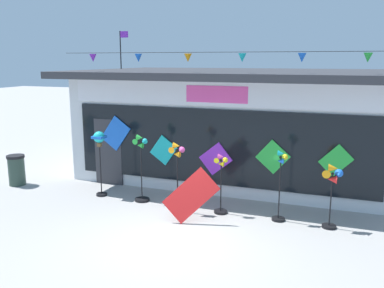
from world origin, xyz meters
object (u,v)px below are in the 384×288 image
wind_spinner_left (141,165)px  trash_bin (17,170)px  wind_spinner_far_left (99,145)px  wind_spinner_right (280,182)px  wind_spinner_center_right (221,181)px  wind_spinner_center_left (177,170)px  display_kite_on_ground (191,195)px  kite_shop_building (240,121)px  wind_spinner_far_right (332,184)px

wind_spinner_left → trash_bin: size_ratio=1.97×
wind_spinner_far_left → wind_spinner_right: 4.95m
wind_spinner_far_left → trash_bin: wind_spinner_far_left is taller
wind_spinner_center_right → trash_bin: 6.46m
wind_spinner_center_left → display_kite_on_ground: (0.58, -0.57, -0.42)m
kite_shop_building → trash_bin: bearing=-147.5°
kite_shop_building → wind_spinner_far_left: kite_shop_building is taller
trash_bin → wind_spinner_left: bearing=-0.1°
wind_spinner_far_left → wind_spinner_far_right: (6.08, -0.20, -0.40)m
wind_spinner_far_left → wind_spinner_left: size_ratio=1.00×
wind_spinner_center_right → wind_spinner_far_right: bearing=-1.0°
wind_spinner_center_right → display_kite_on_ground: size_ratio=1.23×
kite_shop_building → wind_spinner_center_left: size_ratio=5.58×
wind_spinner_center_right → display_kite_on_ground: wind_spinner_center_right is taller
wind_spinner_center_left → trash_bin: wind_spinner_center_left is taller
wind_spinner_far_left → wind_spinner_center_right: size_ratio=1.21×
wind_spinner_left → wind_spinner_center_left: wind_spinner_left is taller
wind_spinner_far_right → trash_bin: size_ratio=1.62×
wind_spinner_center_right → wind_spinner_right: 1.43m
wind_spinner_center_right → display_kite_on_ground: 0.95m
wind_spinner_left → wind_spinner_right: size_ratio=1.07×
wind_spinner_center_left → kite_shop_building: bearing=82.2°
wind_spinner_far_left → display_kite_on_ground: wind_spinner_far_left is taller
wind_spinner_center_left → wind_spinner_far_right: size_ratio=1.18×
wind_spinner_center_left → trash_bin: 5.45m
trash_bin → wind_spinner_far_left: bearing=0.4°
wind_spinner_left → wind_spinner_right: bearing=-2.0°
display_kite_on_ground → wind_spinner_right: bearing=23.1°
wind_spinner_right → trash_bin: (-7.87, 0.14, -0.50)m
wind_spinner_right → display_kite_on_ground: wind_spinner_right is taller
wind_spinner_center_right → trash_bin: (-6.45, 0.14, -0.35)m
wind_spinner_center_left → trash_bin: size_ratio=1.91×
wind_spinner_far_left → wind_spinner_right: bearing=-1.8°
wind_spinner_right → display_kite_on_ground: size_ratio=1.38×
wind_spinner_far_left → wind_spinner_center_right: 3.56m
wind_spinner_right → wind_spinner_far_right: wind_spinner_right is taller
kite_shop_building → display_kite_on_ground: size_ratio=7.98×
wind_spinner_right → wind_spinner_center_left: bearing=-174.5°
wind_spinner_right → wind_spinner_left: bearing=178.0°
trash_bin → display_kite_on_ground: display_kite_on_ground is taller
wind_spinner_far_left → wind_spinner_left: (1.27, -0.03, -0.44)m
wind_spinner_left → kite_shop_building: bearing=65.3°
wind_spinner_left → display_kite_on_ground: bearing=-28.0°
wind_spinner_far_right → wind_spinner_center_right: bearing=179.0°
kite_shop_building → trash_bin: (-5.97, -3.79, -1.26)m
wind_spinner_right → wind_spinner_far_right: bearing=-2.4°
wind_spinner_far_left → trash_bin: size_ratio=1.98×
wind_spinner_center_left → wind_spinner_right: bearing=5.5°
kite_shop_building → wind_spinner_left: size_ratio=5.40×
wind_spinner_far_left → trash_bin: (-2.95, -0.02, -0.97)m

